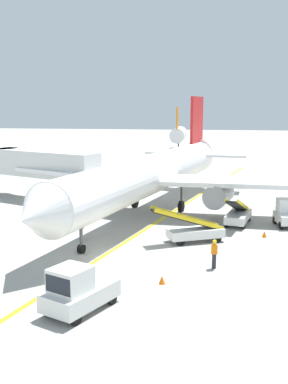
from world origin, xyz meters
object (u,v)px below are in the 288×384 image
object	(u,v)px
safety_cone_nose_left	(44,225)
belt_loader_forward_hold	(194,230)
pushback_tug	(77,291)
ground_crew_wing_walker	(81,228)
airliner	(152,174)
safety_cone_wingtip_right	(264,234)
baggage_tug_near_wing	(285,214)
safety_cone_nose_right	(162,280)
belt_loader_aft_hold	(238,215)
ground_crew_marshaller	(214,253)
jet_bridge	(33,163)

from	to	relation	value
safety_cone_nose_left	belt_loader_forward_hold	bearing A→B (deg)	-9.59
pushback_tug	ground_crew_wing_walker	xyz separation A→B (m)	(-3.00, 10.93, -0.08)
airliner	safety_cone_wingtip_right	size ratio (longest dim) A/B	79.41
belt_loader_forward_hold	ground_crew_wing_walker	world-z (taller)	belt_loader_forward_hold
belt_loader_forward_hold	safety_cone_nose_left	xyz separation A→B (m)	(-11.43, 1.93, -0.56)
baggage_tug_near_wing	belt_loader_forward_hold	bearing A→B (deg)	-142.09
safety_cone_nose_right	safety_cone_wingtip_right	world-z (taller)	same
belt_loader_aft_hold	safety_cone_wingtip_right	distance (m)	3.84
safety_cone_nose_right	airliner	bearing A→B (deg)	99.61
ground_crew_wing_walker	safety_cone_nose_left	xyz separation A→B (m)	(-3.76, 2.89, -0.69)
safety_cone_wingtip_right	ground_crew_wing_walker	bearing A→B (deg)	-167.64
pushback_tug	safety_cone_nose_left	world-z (taller)	pushback_tug
ground_crew_marshaller	safety_cone_wingtip_right	size ratio (longest dim) A/B	3.86
safety_cone_nose_right	safety_cone_wingtip_right	bearing A→B (deg)	57.88
belt_loader_forward_hold	safety_cone_nose_left	bearing A→B (deg)	170.41
safety_cone_nose_left	safety_cone_nose_right	world-z (taller)	same
belt_loader_forward_hold	safety_cone_nose_right	size ratio (longest dim) A/B	11.51
airliner	safety_cone_wingtip_right	xyz separation A→B (m)	(8.89, -6.25, -3.20)
belt_loader_aft_hold	pushback_tug	bearing A→B (deg)	-114.73
baggage_tug_near_wing	belt_loader_forward_hold	world-z (taller)	belt_loader_forward_hold
belt_loader_aft_hold	safety_cone_nose_left	distance (m)	15.00
belt_loader_forward_hold	safety_cone_wingtip_right	distance (m)	5.25
belt_loader_aft_hold	ground_crew_wing_walker	world-z (taller)	belt_loader_aft_hold
belt_loader_forward_hold	safety_cone_wingtip_right	size ratio (longest dim) A/B	11.51
belt_loader_aft_hold	safety_cone_nose_right	xyz separation A→B (m)	(-4.46, -13.22, -0.56)
airliner	jet_bridge	size ratio (longest dim) A/B	2.71
baggage_tug_near_wing	safety_cone_nose_left	bearing A→B (deg)	-169.65
ground_crew_marshaller	safety_cone_nose_right	bearing A→B (deg)	-133.39
jet_bridge	safety_cone_nose_right	distance (m)	25.77
airliner	belt_loader_forward_hold	distance (m)	9.36
baggage_tug_near_wing	safety_cone_nose_right	bearing A→B (deg)	-121.12
ground_crew_wing_walker	safety_cone_wingtip_right	distance (m)	12.89
belt_loader_forward_hold	jet_bridge	bearing A→B (deg)	142.39
airliner	pushback_tug	xyz separation A→B (m)	(-0.68, -19.93, -2.42)
jet_bridge	safety_cone_wingtip_right	distance (m)	24.07
airliner	safety_cone_wingtip_right	distance (m)	11.32
pushback_tug	safety_cone_wingtip_right	size ratio (longest dim) A/B	9.24
airliner	belt_loader_aft_hold	size ratio (longest dim) A/B	6.77
pushback_tug	belt_loader_forward_hold	bearing A→B (deg)	68.55
pushback_tug	safety_cone_nose_left	size ratio (longest dim) A/B	9.24
jet_bridge	pushback_tug	xyz separation A→B (m)	(11.69, -24.49, -2.55)
belt_loader_aft_hold	jet_bridge	bearing A→B (deg)	159.26
belt_loader_aft_hold	safety_cone_nose_left	world-z (taller)	belt_loader_aft_hold
ground_crew_marshaller	jet_bridge	bearing A→B (deg)	134.95
safety_cone_nose_left	safety_cone_wingtip_right	distance (m)	16.33
belt_loader_aft_hold	safety_cone_nose_right	distance (m)	13.96
jet_bridge	belt_loader_aft_hold	distance (m)	21.09
airliner	safety_cone_wingtip_right	world-z (taller)	airliner
baggage_tug_near_wing	airliner	bearing A→B (deg)	165.38
safety_cone_nose_left	ground_crew_marshaller	bearing A→B (deg)	-29.04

